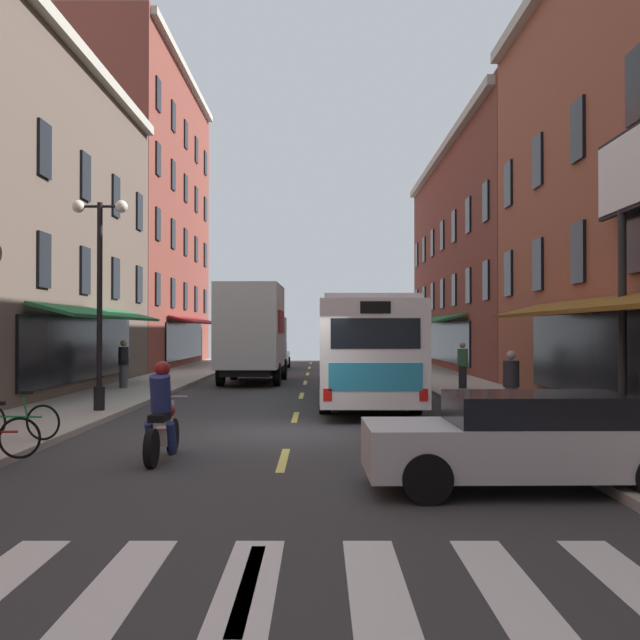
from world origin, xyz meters
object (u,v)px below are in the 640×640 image
motorcycle_rider (160,418)px  transit_bus (363,349)px  pedestrian_far (461,365)px  pedestrian_near (122,363)px  box_truck (251,334)px  pedestrian_mid (509,385)px  sedan_near (269,356)px  sedan_mid (526,440)px  street_lamp_twin (98,294)px  billboard_sign (620,208)px  bicycle_mid (14,420)px

motorcycle_rider → transit_bus: bearing=69.7°
transit_bus → pedestrian_far: bearing=45.1°
motorcycle_rider → pedestrian_near: bearing=106.3°
box_truck → pedestrian_mid: size_ratio=4.59×
pedestrian_near → pedestrian_far: size_ratio=1.04×
transit_bus → sedan_near: size_ratio=2.46×
transit_bus → sedan_mid: 13.30m
street_lamp_twin → transit_bus: bearing=28.8°
motorcycle_rider → pedestrian_near: (-4.31, 14.70, 0.32)m
pedestrian_near → pedestrian_mid: (11.22, -10.14, -0.09)m
transit_bus → pedestrian_far: 5.18m
pedestrian_near → pedestrian_far: bearing=-23.0°
sedan_near → pedestrian_far: size_ratio=2.95×
billboard_sign → pedestrian_far: size_ratio=3.85×
billboard_sign → transit_bus: bearing=125.4°
box_truck → pedestrian_mid: bearing=-64.5°
pedestrian_far → street_lamp_twin: street_lamp_twin is taller
bicycle_mid → motorcycle_rider: bearing=-26.8°
street_lamp_twin → pedestrian_mid: bearing=-13.5°
bicycle_mid → street_lamp_twin: bearing=89.7°
sedan_near → pedestrian_far: (7.74, -16.46, 0.23)m
pedestrian_mid → pedestrian_far: 9.89m
sedan_near → bicycle_mid: size_ratio=2.79×
box_truck → street_lamp_twin: 12.75m
sedan_near → motorcycle_rider: motorcycle_rider is taller
pedestrian_near → street_lamp_twin: (1.32, -7.77, 2.07)m
sedan_near → bicycle_mid: bearing=-95.6°
bicycle_mid → pedestrian_far: size_ratio=1.06×
transit_bus → motorcycle_rider: size_ratio=5.65×
bicycle_mid → pedestrian_mid: bearing=17.0°
street_lamp_twin → pedestrian_near: bearing=99.6°
bicycle_mid → pedestrian_near: 13.25m
sedan_mid → bicycle_mid: 9.33m
pedestrian_mid → box_truck: bearing=-134.2°
box_truck → pedestrian_near: (-4.18, -4.61, -0.99)m
pedestrian_mid → street_lamp_twin: 10.41m
pedestrian_far → billboard_sign: bearing=111.3°
transit_bus → sedan_near: bearing=101.6°
billboard_sign → sedan_mid: billboard_sign is taller
sedan_mid → pedestrian_far: 16.97m
sedan_near → pedestrian_near: (-4.17, -16.17, 0.29)m
motorcycle_rider → pedestrian_far: 16.30m
pedestrian_mid → motorcycle_rider: bearing=-36.3°
pedestrian_mid → pedestrian_far: bearing=-163.7°
sedan_mid → pedestrian_far: bearing=82.7°
billboard_sign → sedan_near: size_ratio=1.30×
sedan_mid → motorcycle_rider: (-5.45, 2.41, 0.03)m
pedestrian_near → pedestrian_far: 11.92m
pedestrian_mid → sedan_near: bearing=-144.7°
sedan_mid → street_lamp_twin: 12.82m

